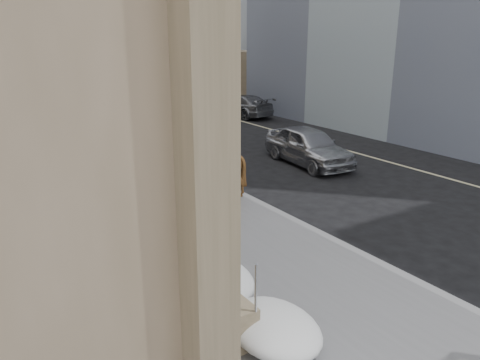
# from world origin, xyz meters

# --- Properties ---
(ground) EXTENTS (140.00, 140.00, 0.00)m
(ground) POSITION_xyz_m (0.00, 0.00, 0.00)
(ground) COLOR black
(ground) RESTS_ON ground
(sidewalk) EXTENTS (5.00, 80.00, 0.12)m
(sidewalk) POSITION_xyz_m (0.00, 10.00, 0.06)
(sidewalk) COLOR #57575A
(sidewalk) RESTS_ON ground
(curb) EXTENTS (0.24, 80.00, 0.12)m
(curb) POSITION_xyz_m (2.62, 10.00, 0.06)
(curb) COLOR slate
(curb) RESTS_ON ground
(lane_line) EXTENTS (0.15, 70.00, 0.01)m
(lane_line) POSITION_xyz_m (10.50, 10.00, 0.01)
(lane_line) COLOR #BFB78C
(lane_line) RESTS_ON ground
(far_podium) EXTENTS (2.00, 80.00, 4.00)m
(far_podium) POSITION_xyz_m (15.50, 10.00, 2.00)
(far_podium) COLOR #6D6146
(far_podium) RESTS_ON ground
(streetlight_mid) EXTENTS (1.71, 0.24, 8.00)m
(streetlight_mid) POSITION_xyz_m (2.74, 14.00, 4.58)
(streetlight_mid) COLOR #2D2D30
(streetlight_mid) RESTS_ON ground
(streetlight_far) EXTENTS (1.71, 0.24, 8.00)m
(streetlight_far) POSITION_xyz_m (2.74, 34.00, 4.58)
(streetlight_far) COLOR #2D2D30
(streetlight_far) RESTS_ON ground
(traffic_signal) EXTENTS (4.10, 0.22, 6.00)m
(traffic_signal) POSITION_xyz_m (2.07, 22.00, 4.00)
(traffic_signal) COLOR #2D2D30
(traffic_signal) RESTS_ON ground
(snow_bank) EXTENTS (1.70, 18.10, 0.76)m
(snow_bank) POSITION_xyz_m (-1.42, 8.11, 0.47)
(snow_bank) COLOR silver
(snow_bank) RESTS_ON sidewalk
(mounted_horse_left) EXTENTS (1.00, 2.17, 2.58)m
(mounted_horse_left) POSITION_xyz_m (-1.08, 4.66, 1.12)
(mounted_horse_left) COLOR #553919
(mounted_horse_left) RESTS_ON sidewalk
(mounted_horse_right) EXTENTS (1.69, 1.87, 2.63)m
(mounted_horse_right) POSITION_xyz_m (1.88, 5.69, 1.21)
(mounted_horse_right) COLOR #4A2E15
(mounted_horse_right) RESTS_ON sidewalk
(pedestrian) EXTENTS (1.13, 0.70, 1.79)m
(pedestrian) POSITION_xyz_m (-0.26, 2.03, 1.02)
(pedestrian) COLOR black
(pedestrian) RESTS_ON sidewalk
(car_silver) EXTENTS (2.37, 4.91, 1.62)m
(car_silver) POSITION_xyz_m (7.32, 7.07, 0.81)
(car_silver) COLOR #A9ABB1
(car_silver) RESTS_ON ground
(car_grey) EXTENTS (2.68, 5.20, 1.44)m
(car_grey) POSITION_xyz_m (11.48, 18.66, 0.72)
(car_grey) COLOR slate
(car_grey) RESTS_ON ground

